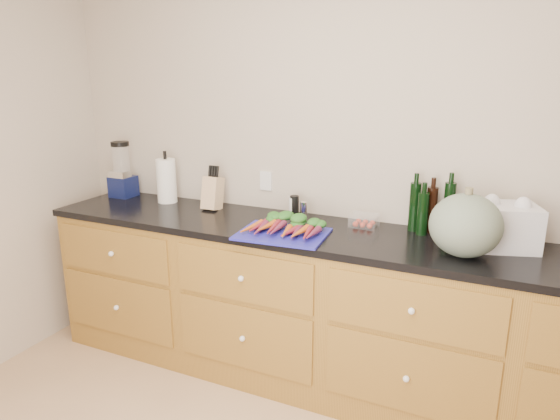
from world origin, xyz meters
The scene contains 15 objects.
wall_back centered at (0.00, 1.62, 1.30)m, with size 4.10×0.05×2.60m, color #BEAF9D.
cabinets centered at (0.00, 1.30, 0.45)m, with size 3.60×0.64×0.90m.
countertop centered at (0.00, 1.30, 0.92)m, with size 3.64×0.62×0.04m, color black.
cutting_board centered at (-0.28, 1.14, 0.95)m, with size 0.47×0.35×0.01m, color #201F9C.
carrots centered at (-0.28, 1.18, 0.98)m, with size 0.39×0.29×0.06m.
squash centered at (0.63, 1.22, 1.09)m, with size 0.34×0.34×0.30m, color #556655.
blender_appliance centered at (-1.65, 1.46, 1.11)m, with size 0.15×0.15×0.39m.
paper_towel centered at (-1.27, 1.46, 1.09)m, with size 0.13×0.13×0.29m, color white.
knife_block centered at (-0.90, 1.44, 1.04)m, with size 0.10×0.10×0.21m, color tan.
grinder_salt centered at (-0.36, 1.48, 1.00)m, with size 0.05×0.05×0.12m, color white.
grinder_pepper centered at (-0.35, 1.48, 1.01)m, with size 0.05×0.05×0.13m, color black.
canister_chrome centered at (-0.29, 1.48, 0.99)m, with size 0.04×0.04×0.10m, color white.
tomato_box centered at (0.08, 1.47, 0.98)m, with size 0.15×0.12×0.07m, color white.
bottles centered at (0.42, 1.51, 1.07)m, with size 0.24×0.12×0.29m.
grocery_bag centered at (0.80, 1.42, 1.05)m, with size 0.30×0.24×0.22m, color white, non-canonical shape.
Camera 1 is at (0.77, -1.18, 1.79)m, focal length 32.00 mm.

